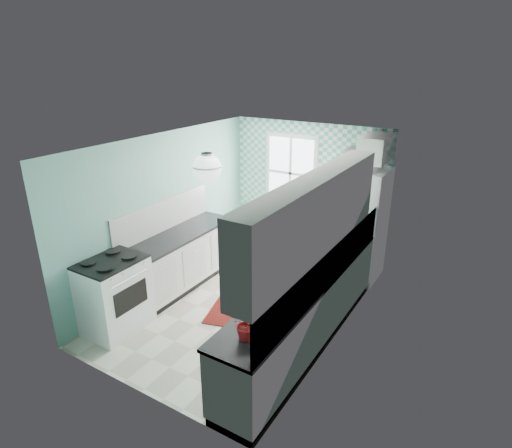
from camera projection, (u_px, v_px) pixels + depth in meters
The scene contains 26 objects.
floor at pixel (245, 304), 6.63m from camera, with size 3.00×4.40×0.02m, color silver.
ceiling at pixel (243, 141), 5.71m from camera, with size 3.00×4.40×0.02m, color white.
wall_back at pixel (308, 191), 7.93m from camera, with size 3.00×0.02×2.50m, color #6AA397.
wall_front at pixel (128, 297), 4.41m from camera, with size 3.00×0.02×2.50m, color #6AA397.
wall_left at pixel (166, 211), 6.90m from camera, with size 0.02×4.40×2.50m, color #6AA397.
wall_right at pixel (344, 252), 5.44m from camera, with size 0.02×4.40×2.50m, color #6AA397.
accent_wall at pixel (308, 191), 7.91m from camera, with size 3.00×0.01×2.50m, color #4BB5A1.
window at pixel (291, 173), 7.95m from camera, with size 1.04×0.05×1.44m.
backsplash_right at pixel (330, 268), 5.15m from camera, with size 0.02×3.60×0.51m, color white.
backsplash_left at pixel (164, 215), 6.85m from camera, with size 0.02×2.15×0.51m, color white.
upper_cabinets_right at pixel (314, 215), 4.81m from camera, with size 0.33×3.20×0.90m, color silver.
upper_cabinet_fridge at pixel (377, 148), 6.63m from camera, with size 0.40×0.74×0.40m, color silver.
ceiling_light at pixel (207, 167), 5.14m from camera, with size 0.34×0.34×0.35m.
base_cabinets_right at pixel (305, 313), 5.57m from camera, with size 0.60×3.60×0.90m, color white.
countertop_right at pixel (306, 281), 5.40m from camera, with size 0.63×3.60×0.04m, color black.
base_cabinets_left at pixel (180, 261), 6.98m from camera, with size 0.60×2.15×0.90m, color white.
countertop_left at pixel (179, 235), 6.81m from camera, with size 0.63×2.15×0.04m, color black.
fridge at pixel (358, 224), 7.18m from camera, with size 0.83×0.82×1.90m.
stove at pixel (114, 294), 5.86m from camera, with size 0.68×0.85×1.03m.
sink at pixel (333, 256), 6.08m from camera, with size 0.54×0.46×0.53m.
rug at pixel (235, 308), 6.48m from camera, with size 0.69×0.99×0.02m, color maroon.
dish_towel at pixel (316, 274), 6.52m from camera, with size 0.01×0.21×0.32m, color #5ABEB6.
fruit_bowl at pixel (262, 322), 4.48m from camera, with size 0.28×0.28×0.07m, color white.
potted_plant at pixel (247, 325), 4.21m from camera, with size 0.30×0.26×0.33m, color #B60426.
soap_bottle at pixel (347, 240), 6.36m from camera, with size 0.08×0.08×0.17m, color silver.
microwave at pixel (364, 159), 6.78m from camera, with size 0.56×0.38×0.31m, color silver.
Camera 1 is at (3.12, -4.80, 3.57)m, focal length 30.00 mm.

